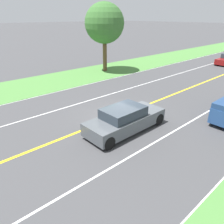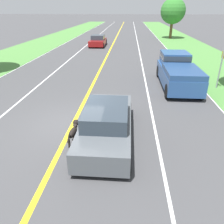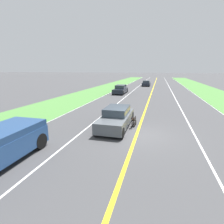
{
  "view_description": "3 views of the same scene",
  "coord_description": "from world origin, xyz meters",
  "px_view_note": "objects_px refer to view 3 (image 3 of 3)",
  "views": [
    {
      "loc": [
        9.02,
        -8.81,
        5.86
      ],
      "look_at": [
        0.92,
        -1.43,
        1.0
      ],
      "focal_mm": 35.0,
      "sensor_mm": 36.0,
      "label": 1
    },
    {
      "loc": [
        2.33,
        -8.18,
        4.53
      ],
      "look_at": [
        1.76,
        -0.85,
        1.04
      ],
      "focal_mm": 35.0,
      "sensor_mm": 36.0,
      "label": 2
    },
    {
      "loc": [
        -1.16,
        10.42,
        3.97
      ],
      "look_at": [
        1.86,
        -0.9,
        1.1
      ],
      "focal_mm": 28.0,
      "sensor_mm": 36.0,
      "label": 3
    }
  ],
  "objects_px": {
    "ego_car": "(116,118)",
    "dog": "(134,120)",
    "car_trailing_near": "(120,90)",
    "car_trailing_mid": "(146,83)"
  },
  "relations": [
    {
      "from": "car_trailing_near",
      "to": "car_trailing_mid",
      "type": "bearing_deg",
      "value": -102.11
    },
    {
      "from": "ego_car",
      "to": "dog",
      "type": "xyz_separation_m",
      "value": [
        -1.17,
        -0.38,
        -0.15
      ]
    },
    {
      "from": "ego_car",
      "to": "car_trailing_near",
      "type": "bearing_deg",
      "value": -78.69
    },
    {
      "from": "car_trailing_near",
      "to": "dog",
      "type": "bearing_deg",
      "value": 105.32
    },
    {
      "from": "ego_car",
      "to": "car_trailing_near",
      "type": "xyz_separation_m",
      "value": [
        3.45,
        -17.27,
        -0.0
      ]
    },
    {
      "from": "ego_car",
      "to": "dog",
      "type": "bearing_deg",
      "value": -162.24
    },
    {
      "from": "dog",
      "to": "car_trailing_near",
      "type": "height_order",
      "value": "car_trailing_near"
    },
    {
      "from": "dog",
      "to": "car_trailing_mid",
      "type": "bearing_deg",
      "value": -82.71
    },
    {
      "from": "car_trailing_near",
      "to": "car_trailing_mid",
      "type": "height_order",
      "value": "car_trailing_near"
    },
    {
      "from": "car_trailing_near",
      "to": "car_trailing_mid",
      "type": "xyz_separation_m",
      "value": [
        -3.19,
        -14.88,
        -0.04
      ]
    }
  ]
}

